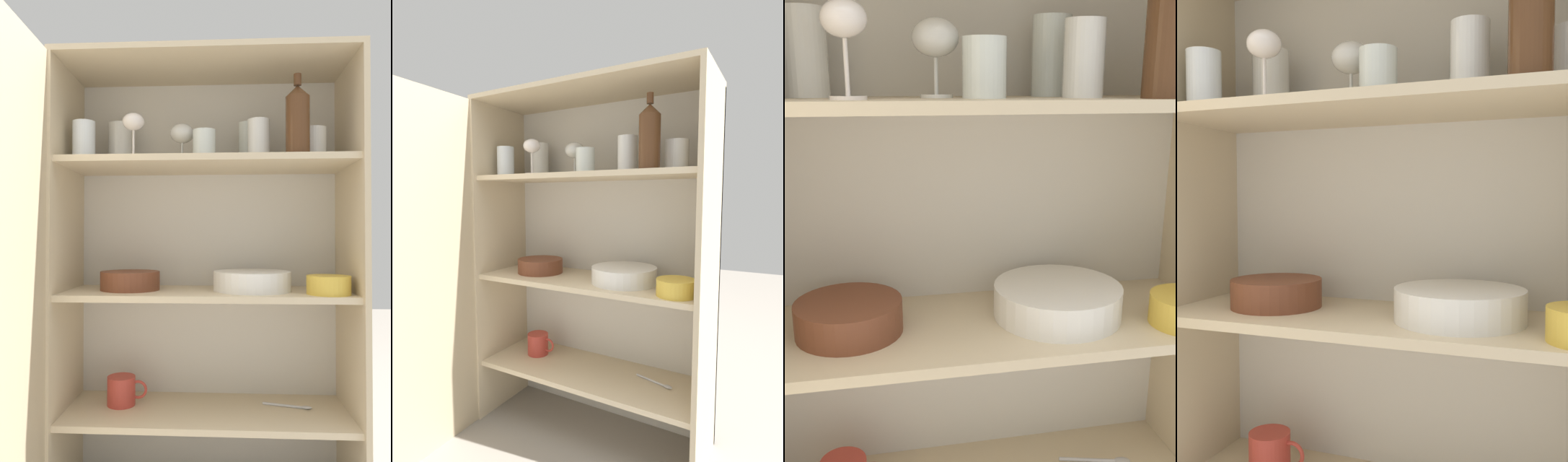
% 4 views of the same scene
% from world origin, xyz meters
% --- Properties ---
extents(cupboard_back_panel, '(0.94, 0.02, 1.37)m').
position_xyz_m(cupboard_back_panel, '(0.00, 0.32, 0.68)').
color(cupboard_back_panel, silver).
rests_on(cupboard_back_panel, ground_plane).
extents(shelf_board_middle, '(0.90, 0.31, 0.02)m').
position_xyz_m(shelf_board_middle, '(0.00, 0.16, 0.63)').
color(shelf_board_middle, beige).
extents(shelf_board_upper, '(0.90, 0.31, 0.02)m').
position_xyz_m(shelf_board_upper, '(0.00, 0.16, 1.05)').
color(shelf_board_upper, beige).
extents(tumbler_glass_0, '(0.07, 0.07, 0.15)m').
position_xyz_m(tumbler_glass_0, '(0.15, 0.24, 1.13)').
color(tumbler_glass_0, white).
rests_on(tumbler_glass_0, shelf_board_upper).
extents(tumbler_glass_1, '(0.08, 0.08, 0.15)m').
position_xyz_m(tumbler_glass_1, '(-0.30, 0.23, 1.14)').
color(tumbler_glass_1, white).
rests_on(tumbler_glass_1, shelf_board_upper).
extents(tumbler_glass_2, '(0.08, 0.08, 0.10)m').
position_xyz_m(tumbler_glass_2, '(0.34, 0.15, 1.11)').
color(tumbler_glass_2, white).
rests_on(tumbler_glass_2, shelf_board_upper).
extents(tumbler_glass_3, '(0.07, 0.07, 0.13)m').
position_xyz_m(tumbler_glass_3, '(0.17, 0.13, 1.13)').
color(tumbler_glass_3, white).
rests_on(tumbler_glass_3, shelf_board_upper).
extents(tumbler_glass_4, '(0.07, 0.07, 0.10)m').
position_xyz_m(tumbler_glass_4, '(-0.01, 0.13, 1.11)').
color(tumbler_glass_4, white).
rests_on(tumbler_glass_4, shelf_board_upper).
extents(wine_glass_0, '(0.07, 0.07, 0.14)m').
position_xyz_m(wine_glass_0, '(-0.22, 0.08, 1.17)').
color(wine_glass_0, silver).
rests_on(wine_glass_0, shelf_board_upper).
extents(wine_glass_1, '(0.08, 0.08, 0.13)m').
position_xyz_m(wine_glass_1, '(-0.08, 0.17, 1.15)').
color(wine_glass_1, white).
rests_on(wine_glass_1, shelf_board_upper).
extents(wine_bottle, '(0.07, 0.07, 0.25)m').
position_xyz_m(wine_bottle, '(0.28, 0.06, 1.17)').
color(wine_bottle, '#4C2D19').
rests_on(wine_bottle, shelf_board_upper).
extents(plate_stack_white, '(0.25, 0.25, 0.06)m').
position_xyz_m(plate_stack_white, '(0.15, 0.16, 0.67)').
color(plate_stack_white, white).
rests_on(plate_stack_white, shelf_board_middle).
extents(mixing_bowl_large, '(0.19, 0.19, 0.06)m').
position_xyz_m(mixing_bowl_large, '(-0.25, 0.16, 0.68)').
color(mixing_bowl_large, brown).
rests_on(mixing_bowl_large, shelf_board_middle).
extents(serving_spoon, '(0.16, 0.05, 0.01)m').
position_xyz_m(serving_spoon, '(0.28, 0.19, 0.27)').
color(serving_spoon, silver).
rests_on(serving_spoon, shelf_board_lower).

